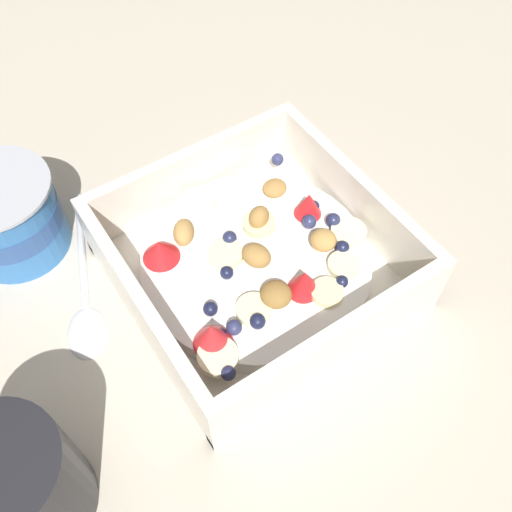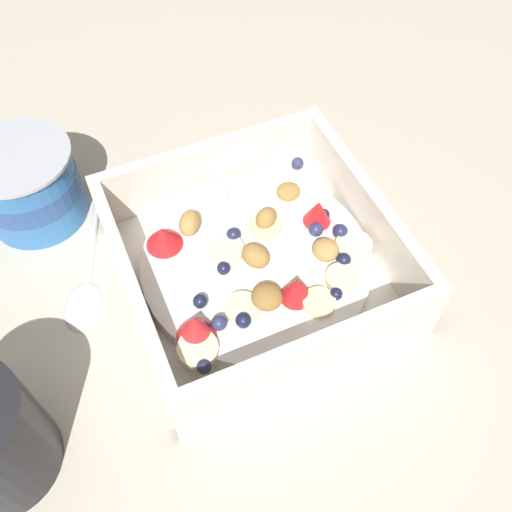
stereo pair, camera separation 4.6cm
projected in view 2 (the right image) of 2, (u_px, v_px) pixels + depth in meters
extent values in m
plane|color=beige|center=(239.00, 266.00, 0.49)|extent=(2.40, 2.40, 0.00)
cube|color=white|center=(256.00, 273.00, 0.48)|extent=(0.21, 0.21, 0.01)
cube|color=white|center=(313.00, 360.00, 0.41)|extent=(0.21, 0.01, 0.07)
cube|color=white|center=(211.00, 170.00, 0.51)|extent=(0.21, 0.01, 0.07)
cube|color=white|center=(135.00, 297.00, 0.44)|extent=(0.01, 0.19, 0.07)
cube|color=white|center=(365.00, 215.00, 0.48)|extent=(0.01, 0.19, 0.07)
cylinder|color=white|center=(256.00, 264.00, 0.47)|extent=(0.19, 0.19, 0.02)
cylinder|color=#F4EAB7|center=(225.00, 248.00, 0.47)|extent=(0.04, 0.04, 0.01)
cylinder|color=beige|center=(266.00, 225.00, 0.48)|extent=(0.04, 0.04, 0.01)
cylinder|color=beige|center=(319.00, 303.00, 0.44)|extent=(0.04, 0.04, 0.01)
cylinder|color=#F7EFC6|center=(212.00, 194.00, 0.50)|extent=(0.03, 0.03, 0.01)
cylinder|color=#F4EAB7|center=(242.00, 309.00, 0.43)|extent=(0.04, 0.04, 0.01)
cylinder|color=#F4EAB7|center=(198.00, 349.00, 0.41)|extent=(0.03, 0.03, 0.01)
cylinder|color=#F4EAB7|center=(342.00, 278.00, 0.45)|extent=(0.04, 0.04, 0.01)
cylinder|color=#F4EAB7|center=(353.00, 246.00, 0.47)|extent=(0.04, 0.04, 0.01)
cone|color=red|center=(195.00, 327.00, 0.41)|extent=(0.04, 0.04, 0.03)
cone|color=red|center=(297.00, 288.00, 0.43)|extent=(0.04, 0.04, 0.02)
cone|color=red|center=(163.00, 236.00, 0.47)|extent=(0.04, 0.04, 0.02)
cone|color=red|center=(318.00, 212.00, 0.48)|extent=(0.03, 0.03, 0.02)
sphere|color=#191E3D|center=(200.00, 301.00, 0.44)|extent=(0.01, 0.01, 0.01)
sphere|color=navy|center=(219.00, 323.00, 0.42)|extent=(0.01, 0.01, 0.01)
sphere|color=#191E3D|center=(324.00, 215.00, 0.48)|extent=(0.01, 0.01, 0.01)
sphere|color=navy|center=(298.00, 163.00, 0.52)|extent=(0.01, 0.01, 0.01)
sphere|color=navy|center=(265.00, 297.00, 0.44)|extent=(0.01, 0.01, 0.01)
sphere|color=#191E3D|center=(336.00, 294.00, 0.44)|extent=(0.01, 0.01, 0.01)
sphere|color=#191E3D|center=(243.00, 320.00, 0.43)|extent=(0.01, 0.01, 0.01)
sphere|color=navy|center=(316.00, 229.00, 0.47)|extent=(0.01, 0.01, 0.01)
sphere|color=#191E3D|center=(344.00, 260.00, 0.46)|extent=(0.01, 0.01, 0.01)
sphere|color=#23284C|center=(237.00, 233.00, 0.47)|extent=(0.01, 0.01, 0.01)
sphere|color=#191E3D|center=(224.00, 268.00, 0.45)|extent=(0.01, 0.01, 0.01)
sphere|color=#23284C|center=(340.00, 231.00, 0.47)|extent=(0.01, 0.01, 0.01)
sphere|color=#191E3D|center=(202.00, 328.00, 0.42)|extent=(0.01, 0.01, 0.01)
sphere|color=#23284C|center=(204.00, 367.00, 0.40)|extent=(0.01, 0.01, 0.01)
ellipsoid|color=#AD7F42|center=(256.00, 256.00, 0.46)|extent=(0.03, 0.03, 0.02)
ellipsoid|color=#AD7F42|center=(288.00, 191.00, 0.50)|extent=(0.02, 0.02, 0.01)
ellipsoid|color=olive|center=(273.00, 295.00, 0.44)|extent=(0.03, 0.03, 0.02)
ellipsoid|color=tan|center=(326.00, 250.00, 0.46)|extent=(0.03, 0.03, 0.02)
ellipsoid|color=tan|center=(189.00, 223.00, 0.47)|extent=(0.03, 0.03, 0.02)
ellipsoid|color=#AD7F42|center=(266.00, 218.00, 0.48)|extent=(0.03, 0.02, 0.02)
ellipsoid|color=silver|center=(82.00, 304.00, 0.47)|extent=(0.05, 0.06, 0.01)
cylinder|color=silver|center=(94.00, 223.00, 0.52)|extent=(0.05, 0.12, 0.01)
cylinder|color=#3370B7|center=(28.00, 186.00, 0.50)|extent=(0.09, 0.09, 0.07)
cylinder|color=#2D5193|center=(27.00, 183.00, 0.50)|extent=(0.09, 0.09, 0.02)
cylinder|color=#B7BCC6|center=(14.00, 156.00, 0.47)|extent=(0.09, 0.09, 0.00)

